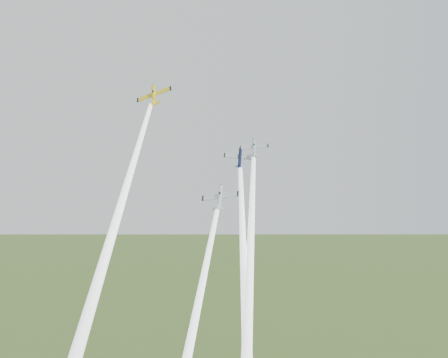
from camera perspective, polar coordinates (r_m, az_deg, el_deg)
plane_yellow at (r=131.71m, az=-7.16°, el=8.44°), size 8.68×9.35×9.82m
smoke_trail_yellow at (r=108.18m, az=-11.12°, el=-4.92°), size 16.38×43.79×54.18m
plane_navy at (r=125.37m, az=1.62°, el=2.16°), size 8.28×6.16×7.01m
smoke_trail_navy at (r=103.60m, az=2.23°, el=-13.85°), size 7.46×46.80×56.05m
plane_silver_right at (r=126.42m, az=3.07°, el=3.20°), size 7.14×6.27×6.09m
smoke_trail_silver_right at (r=104.53m, az=2.53°, el=-11.91°), size 12.18×44.77×54.23m
plane_silver_low at (r=113.77m, az=-0.43°, el=-1.90°), size 8.73×8.54×7.73m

